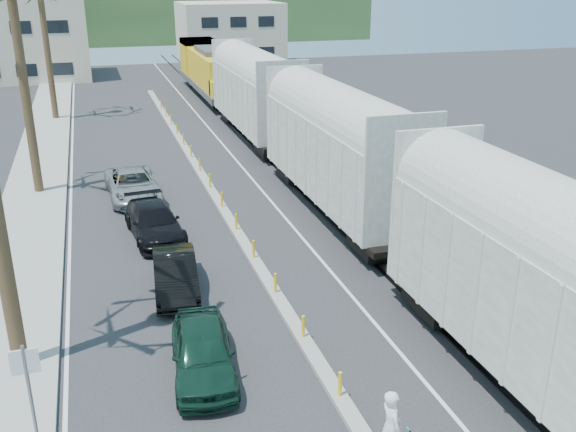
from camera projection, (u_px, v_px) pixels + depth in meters
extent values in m
cube|color=gray|center=(39.00, 175.00, 34.81)|extent=(3.00, 90.00, 0.15)
cube|color=black|center=(253.00, 145.00, 41.02)|extent=(0.12, 100.00, 0.06)
cube|color=black|center=(275.00, 144.00, 41.42)|extent=(0.12, 100.00, 0.06)
cube|color=gray|center=(210.00, 189.00, 32.68)|extent=(0.45, 60.00, 0.15)
cylinder|color=yellow|center=(340.00, 384.00, 16.46)|extent=(0.10, 0.10, 0.70)
cylinder|color=yellow|center=(303.00, 326.00, 19.14)|extent=(0.10, 0.10, 0.70)
cylinder|color=yellow|center=(275.00, 283.00, 21.81)|extent=(0.10, 0.10, 0.70)
cylinder|color=yellow|center=(254.00, 249.00, 24.49)|extent=(0.10, 0.10, 0.70)
cylinder|color=yellow|center=(236.00, 222.00, 27.17)|extent=(0.10, 0.10, 0.70)
cylinder|color=yellow|center=(222.00, 199.00, 29.85)|extent=(0.10, 0.10, 0.70)
cylinder|color=yellow|center=(210.00, 181.00, 32.53)|extent=(0.10, 0.10, 0.70)
cylinder|color=yellow|center=(200.00, 165.00, 35.21)|extent=(0.10, 0.10, 0.70)
cylinder|color=yellow|center=(191.00, 151.00, 37.89)|extent=(0.10, 0.10, 0.70)
cylinder|color=yellow|center=(183.00, 139.00, 40.57)|extent=(0.10, 0.10, 0.70)
cylinder|color=yellow|center=(177.00, 129.00, 43.25)|extent=(0.10, 0.10, 0.70)
cylinder|color=yellow|center=(171.00, 120.00, 45.93)|extent=(0.10, 0.10, 0.70)
cylinder|color=yellow|center=(166.00, 112.00, 48.61)|extent=(0.10, 0.10, 0.70)
cylinder|color=yellow|center=(161.00, 104.00, 51.29)|extent=(0.10, 0.10, 0.70)
cube|color=silver|center=(71.00, 174.00, 35.30)|extent=(0.12, 90.00, 0.01)
cube|color=silver|center=(236.00, 160.00, 37.86)|extent=(0.12, 90.00, 0.01)
cube|color=#A2A094|center=(564.00, 314.00, 15.42)|extent=(3.00, 12.88, 3.40)
cylinder|color=#A2A094|center=(575.00, 249.00, 14.82)|extent=(2.90, 12.58, 2.90)
cube|color=black|center=(551.00, 390.00, 16.20)|extent=(2.60, 12.88, 1.00)
cube|color=#A2A094|center=(338.00, 155.00, 28.82)|extent=(3.00, 12.88, 3.40)
cylinder|color=#A2A094|center=(339.00, 118.00, 28.21)|extent=(2.90, 12.58, 2.90)
cube|color=black|center=(336.00, 201.00, 29.60)|extent=(2.60, 12.88, 1.00)
cube|color=#A2A094|center=(255.00, 97.00, 42.21)|extent=(3.00, 12.88, 3.40)
cylinder|color=#A2A094|center=(254.00, 71.00, 41.61)|extent=(2.90, 12.58, 2.90)
cube|color=black|center=(255.00, 130.00, 42.99)|extent=(2.60, 12.88, 1.00)
cube|color=#4C4C4F|center=(211.00, 84.00, 57.09)|extent=(3.00, 17.00, 0.50)
cube|color=gold|center=(212.00, 68.00, 55.64)|extent=(2.70, 12.24, 2.60)
cube|color=gold|center=(198.00, 56.00, 61.59)|extent=(3.00, 3.74, 3.20)
cube|color=black|center=(211.00, 91.00, 57.30)|extent=(2.60, 13.60, 0.90)
cylinder|color=brown|center=(25.00, 94.00, 30.43)|extent=(0.44, 0.44, 10.00)
cylinder|color=brown|center=(46.00, 37.00, 46.23)|extent=(0.44, 0.44, 12.00)
cylinder|color=slate|center=(32.00, 404.00, 14.09)|extent=(0.08, 0.08, 3.00)
cube|color=silver|center=(25.00, 362.00, 13.70)|extent=(0.60, 0.04, 0.60)
cube|color=#C4B59C|center=(27.00, 39.00, 65.76)|extent=(12.00, 10.00, 8.00)
cube|color=#C4B59C|center=(17.00, 19.00, 79.15)|extent=(14.00, 12.00, 10.00)
cube|color=#C4B59C|center=(230.00, 32.00, 79.42)|extent=(12.00, 10.00, 7.00)
cube|color=#385628|center=(115.00, 2.00, 102.02)|extent=(80.00, 20.00, 12.00)
imported|color=#103022|center=(203.00, 352.00, 17.47)|extent=(2.48, 4.47, 1.41)
imported|color=black|center=(175.00, 274.00, 22.06)|extent=(2.10, 4.34, 1.35)
imported|color=black|center=(154.00, 222.00, 26.61)|extent=(2.87, 5.14, 1.38)
imported|color=#9C9FA0|center=(133.00, 185.00, 31.22)|extent=(2.89, 5.32, 1.41)
imported|color=white|center=(391.00, 426.00, 13.56)|extent=(0.66, 0.47, 1.72)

